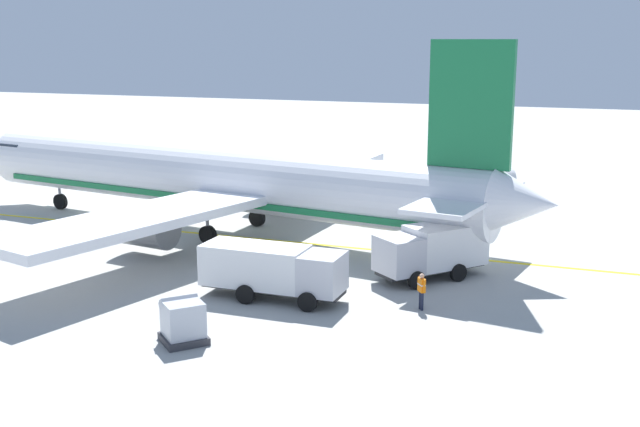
# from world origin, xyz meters

# --- Properties ---
(airliner_foreground) EXTENTS (34.51, 41.60, 11.90)m
(airliner_foreground) POSITION_xyz_m (16.96, 19.01, 3.39)
(airliner_foreground) COLOR white
(airliner_foreground) RESTS_ON ground
(service_truck_fuel) EXTENTS (4.47, 5.79, 2.40)m
(service_truck_fuel) POSITION_xyz_m (32.54, 5.76, 1.39)
(service_truck_fuel) COLOR #2659A5
(service_truck_fuel) RESTS_ON ground
(service_truck_baggage) EXTENTS (2.51, 6.76, 2.50)m
(service_truck_baggage) POSITION_xyz_m (6.26, 10.80, 1.45)
(service_truck_baggage) COLOR silver
(service_truck_baggage) RESTS_ON ground
(service_truck_catering) EXTENTS (5.85, 5.40, 2.69)m
(service_truck_catering) POSITION_xyz_m (12.04, 4.56, 1.51)
(service_truck_catering) COLOR silver
(service_truck_catering) RESTS_ON ground
(cargo_container_near) EXTENTS (2.39, 2.39, 1.83)m
(cargo_container_near) POSITION_xyz_m (0.02, 12.01, 0.86)
(cargo_container_near) COLOR #333338
(cargo_container_near) RESTS_ON ground
(crew_marshaller) EXTENTS (0.46, 0.52, 1.67)m
(crew_marshaller) POSITION_xyz_m (26.49, 10.14, 0.99)
(crew_marshaller) COLOR #191E33
(crew_marshaller) RESTS_ON ground
(crew_loader_left) EXTENTS (0.52, 0.46, 1.69)m
(crew_loader_left) POSITION_xyz_m (7.14, 3.94, 1.00)
(crew_loader_left) COLOR #191E33
(crew_loader_left) RESTS_ON ground
(apron_guide_line) EXTENTS (0.30, 60.00, 0.01)m
(apron_guide_line) POSITION_xyz_m (16.32, 14.57, 0.01)
(apron_guide_line) COLOR yellow
(apron_guide_line) RESTS_ON ground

